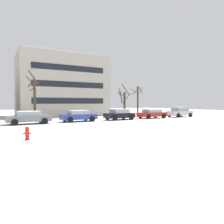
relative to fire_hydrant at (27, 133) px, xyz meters
name	(u,v)px	position (x,y,z in m)	size (l,w,h in m)	color
ground_plane	(1,138)	(-1.30, 1.80, -0.43)	(120.00, 120.00, 0.00)	white
road_surface	(0,131)	(-1.30, 5.17, -0.43)	(80.00, 8.74, 0.00)	silver
fire_hydrant	(27,133)	(0.00, 0.00, 0.00)	(0.44, 0.30, 0.85)	red
parked_car_gray	(29,117)	(1.51, 10.14, 0.28)	(4.43, 2.23, 1.35)	slate
parked_car_blue	(78,116)	(7.08, 10.41, 0.27)	(4.19, 2.21, 1.34)	#283D93
parked_car_black	(119,114)	(12.66, 10.23, 0.30)	(3.90, 2.16, 1.42)	black
parked_car_red	(152,113)	(18.24, 10.34, 0.25)	(4.43, 2.09, 1.30)	red
parked_car_silver	(180,112)	(23.81, 10.31, 0.35)	(4.19, 2.10, 1.55)	silver
tree_far_mid	(34,98)	(2.63, 13.22, 2.38)	(1.92, 1.93, 6.01)	#423326
tree_far_left	(124,102)	(15.60, 13.71, 1.90)	(2.07, 1.99, 5.10)	#423326
tree_far_right	(138,100)	(18.01, 13.50, 2.17)	(2.01, 1.71, 4.76)	#423326
building_far_right	(61,86)	(8.84, 23.54, 4.68)	(14.32, 9.82, 10.22)	#B2A899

